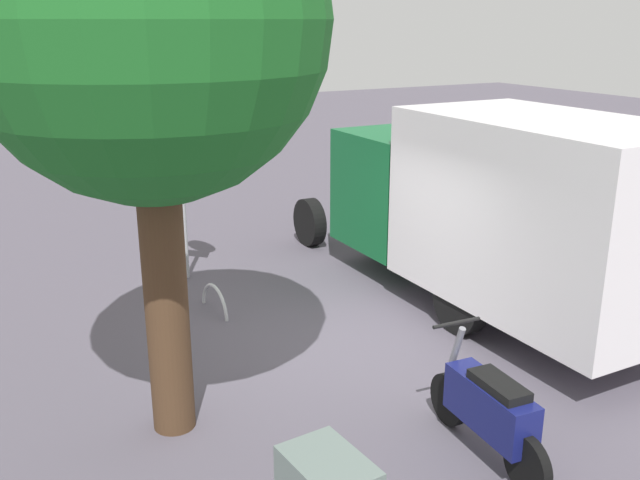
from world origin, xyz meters
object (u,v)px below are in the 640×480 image
(stop_sign, at_px, (180,168))
(bike_rack_hoop, at_px, (215,311))
(motorcycle, at_px, (489,410))
(street_tree, at_px, (146,24))
(box_truck_near, at_px, (493,202))

(stop_sign, distance_m, bike_rack_hoop, 2.45)
(stop_sign, xyz_separation_m, bike_rack_hoop, (-1.59, 0.08, -1.86))
(stop_sign, height_order, bike_rack_hoop, stop_sign)
(motorcycle, height_order, street_tree, street_tree)
(box_truck_near, relative_size, bike_rack_hoop, 8.54)
(stop_sign, height_order, street_tree, street_tree)
(box_truck_near, height_order, bike_rack_hoop, box_truck_near)
(box_truck_near, bearing_deg, street_tree, 100.70)
(box_truck_near, xyz_separation_m, stop_sign, (3.30, 3.58, 0.25))
(street_tree, height_order, bike_rack_hoop, street_tree)
(motorcycle, relative_size, street_tree, 0.31)
(box_truck_near, distance_m, motorcycle, 4.05)
(stop_sign, bearing_deg, motorcycle, -170.64)
(stop_sign, bearing_deg, box_truck_near, -132.62)
(stop_sign, relative_size, bike_rack_hoop, 3.29)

